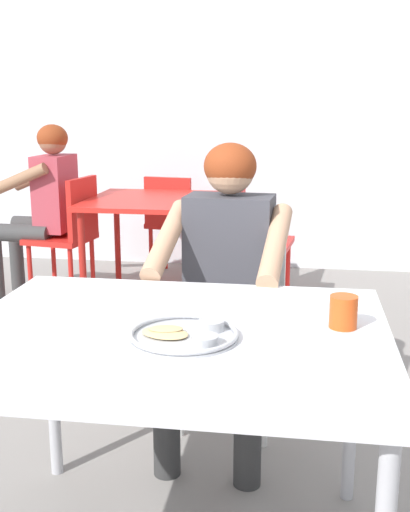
# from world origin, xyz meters

# --- Properties ---
(back_wall) EXTENTS (12.00, 0.12, 3.40)m
(back_wall) POSITION_xyz_m (0.00, 3.75, 1.70)
(back_wall) COLOR silver
(back_wall) RESTS_ON ground
(table_foreground) EXTENTS (1.18, 0.96, 0.74)m
(table_foreground) POSITION_xyz_m (-0.09, 0.07, 0.68)
(table_foreground) COLOR silver
(table_foreground) RESTS_ON ground
(thali_tray) EXTENTS (0.29, 0.29, 0.03)m
(thali_tray) POSITION_xyz_m (-0.04, 0.02, 0.75)
(thali_tray) COLOR #B7BABF
(thali_tray) RESTS_ON table_foreground
(drinking_cup) EXTENTS (0.08, 0.08, 0.09)m
(drinking_cup) POSITION_xyz_m (0.37, 0.16, 0.79)
(drinking_cup) COLOR #D84C19
(drinking_cup) RESTS_ON table_foreground
(chair_foreground) EXTENTS (0.46, 0.46, 0.87)m
(chair_foreground) POSITION_xyz_m (-0.02, 1.06, 0.51)
(chair_foreground) COLOR silver
(chair_foreground) RESTS_ON ground
(diner_foreground) EXTENTS (0.52, 0.57, 1.20)m
(diner_foreground) POSITION_xyz_m (-0.04, 0.84, 0.72)
(diner_foreground) COLOR #313131
(diner_foreground) RESTS_ON ground
(table_background_red) EXTENTS (0.90, 0.90, 0.72)m
(table_background_red) POSITION_xyz_m (-0.70, 2.58, 0.64)
(table_background_red) COLOR red
(table_background_red) RESTS_ON ground
(chair_red_left) EXTENTS (0.44, 0.44, 0.86)m
(chair_red_left) POSITION_xyz_m (-1.29, 2.51, 0.50)
(chair_red_left) COLOR red
(chair_red_left) RESTS_ON ground
(chair_red_right) EXTENTS (0.43, 0.46, 0.85)m
(chair_red_right) POSITION_xyz_m (-0.07, 2.65, 0.50)
(chair_red_right) COLOR red
(chair_red_right) RESTS_ON ground
(chair_red_far) EXTENTS (0.44, 0.46, 0.80)m
(chair_red_far) POSITION_xyz_m (-0.73, 3.25, 0.47)
(chair_red_far) COLOR red
(chair_red_far) RESTS_ON ground
(patron_background) EXTENTS (0.56, 0.51, 1.20)m
(patron_background) POSITION_xyz_m (-1.49, 2.58, 0.72)
(patron_background) COLOR #3D3D3D
(patron_background) RESTS_ON ground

